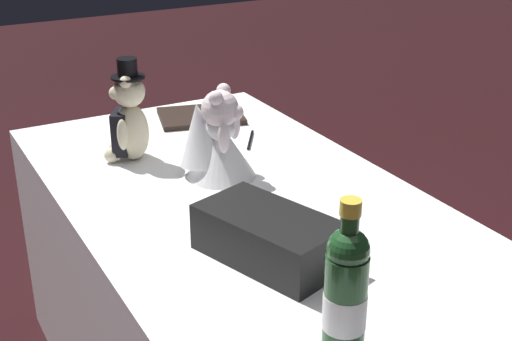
{
  "coord_description": "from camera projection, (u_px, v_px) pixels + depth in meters",
  "views": [
    {
      "loc": [
        1.38,
        -0.76,
        1.51
      ],
      "look_at": [
        0.0,
        0.0,
        0.82
      ],
      "focal_mm": 49.79,
      "sensor_mm": 36.0,
      "label": 1
    }
  ],
  "objects": [
    {
      "name": "reception_table",
      "position": [
        256.0,
        327.0,
        1.9
      ],
      "size": [
        1.71,
        0.85,
        0.72
      ],
      "primitive_type": "cube",
      "color": "white",
      "rests_on": "ground_plane"
    },
    {
      "name": "teddy_bear_groom",
      "position": [
        128.0,
        119.0,
        2.0
      ],
      "size": [
        0.13,
        0.13,
        0.3
      ],
      "color": "beige",
      "rests_on": "reception_table"
    },
    {
      "name": "teddy_bear_bride",
      "position": [
        215.0,
        139.0,
        1.9
      ],
      "size": [
        0.24,
        0.24,
        0.25
      ],
      "color": "white",
      "rests_on": "reception_table"
    },
    {
      "name": "champagne_bottle",
      "position": [
        346.0,
        291.0,
        1.19
      ],
      "size": [
        0.08,
        0.08,
        0.3
      ],
      "color": "#1D4722",
      "rests_on": "reception_table"
    },
    {
      "name": "signing_pen",
      "position": [
        251.0,
        139.0,
        2.17
      ],
      "size": [
        0.13,
        0.09,
        0.01
      ],
      "color": "black",
      "rests_on": "reception_table"
    },
    {
      "name": "gift_case_black",
      "position": [
        269.0,
        237.0,
        1.51
      ],
      "size": [
        0.35,
        0.26,
        0.11
      ],
      "color": "black",
      "rests_on": "reception_table"
    },
    {
      "name": "guestbook",
      "position": [
        201.0,
        116.0,
        2.36
      ],
      "size": [
        0.27,
        0.31,
        0.02
      ],
      "primitive_type": "cube",
      "rotation": [
        0.0,
        0.0,
        -0.26
      ],
      "color": "black",
      "rests_on": "reception_table"
    }
  ]
}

